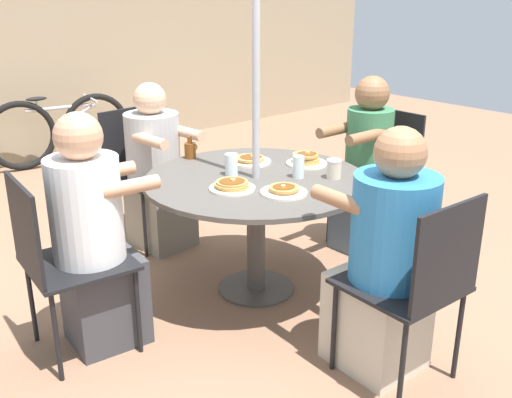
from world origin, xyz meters
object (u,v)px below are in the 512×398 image
object	(u,v)px
diner_east	(386,265)
syrup_bottle	(190,150)
patio_chair_east	(418,279)
diner_west	(157,174)
pancake_plate_a	(307,160)
diner_north	(94,243)
patio_chair_west	(141,165)
patio_chair_north	(58,255)
patio_chair_south	(381,168)
patio_table	(256,195)
pancake_plate_c	(284,191)
bicycle	(60,130)
drinking_glass_a	(231,165)
coffee_cup	(334,169)
diner_south	(365,170)
pancake_plate_b	(232,186)
drinking_glass_b	(298,167)
pancake_plate_d	(251,160)

from	to	relation	value
diner_east	syrup_bottle	bearing A→B (deg)	92.93
patio_chair_east	diner_west	size ratio (longest dim) A/B	0.81
pancake_plate_a	syrup_bottle	bearing A→B (deg)	128.04
diner_north	patio_chair_west	size ratio (longest dim) A/B	1.31
patio_chair_north	diner_east	bearing A→B (deg)	51.30
patio_chair_south	patio_chair_west	size ratio (longest dim) A/B	1.00
patio_table	pancake_plate_c	bearing A→B (deg)	-102.41
patio_chair_south	bicycle	bearing A→B (deg)	15.88
patio_chair_north	patio_table	bearing A→B (deg)	90.00
patio_chair_north	drinking_glass_a	xyz separation A→B (m)	(1.06, 0.01, 0.23)
drinking_glass_a	bicycle	distance (m)	3.18
drinking_glass_a	coffee_cup	bearing A→B (deg)	-46.67
pancake_plate_a	bicycle	world-z (taller)	pancake_plate_a
diner_east	bicycle	world-z (taller)	diner_east
patio_chair_north	diner_south	xyz separation A→B (m)	(2.10, -0.13, 0.02)
coffee_cup	pancake_plate_b	bearing A→B (deg)	157.81
diner_north	patio_chair_west	distance (m)	1.36
drinking_glass_a	patio_chair_west	bearing A→B (deg)	90.31
patio_chair_west	pancake_plate_c	distance (m)	1.45
drinking_glass_a	bicycle	size ratio (longest dim) A/B	0.09
pancake_plate_c	drinking_glass_b	size ratio (longest dim) A/B	1.98
diner_south	drinking_glass_a	world-z (taller)	diner_south
diner_south	bicycle	size ratio (longest dim) A/B	0.83
diner_east	patio_chair_south	xyz separation A→B (m)	(1.19, 0.95, -0.00)
pancake_plate_b	drinking_glass_b	xyz separation A→B (m)	(0.41, -0.09, 0.04)
diner_north	patio_chair_west	bearing A→B (deg)	145.87
pancake_plate_b	coffee_cup	distance (m)	0.60
patio_chair_south	pancake_plate_d	distance (m)	1.02
diner_south	diner_east	bearing A→B (deg)	133.73
diner_east	pancake_plate_b	world-z (taller)	diner_east
pancake_plate_b	drinking_glass_b	distance (m)	0.42
drinking_glass_b	pancake_plate_d	bearing A→B (deg)	91.66
pancake_plate_d	drinking_glass_b	size ratio (longest dim) A/B	1.98
patio_chair_east	pancake_plate_c	size ratio (longest dim) A/B	3.72
patio_table	patio_chair_west	bearing A→B (deg)	94.03
coffee_cup	syrup_bottle	bearing A→B (deg)	113.38
diner_east	drinking_glass_b	distance (m)	0.87
pancake_plate_b	drinking_glass_a	distance (m)	0.25
patio_chair_west	drinking_glass_a	distance (m)	1.04
patio_chair_west	diner_west	xyz separation A→B (m)	(0.01, -0.18, -0.02)
patio_table	pancake_plate_d	xyz separation A→B (m)	(0.17, 0.25, 0.12)
diner_east	coffee_cup	distance (m)	0.79
diner_north	syrup_bottle	distance (m)	1.04
patio_table	pancake_plate_b	distance (m)	0.27
patio_chair_north	pancake_plate_b	bearing A→B (deg)	84.18
diner_south	patio_chair_east	bearing A→B (deg)	138.48
patio_chair_south	diner_east	bearing A→B (deg)	129.08
patio_table	drinking_glass_b	bearing A→B (deg)	-40.44
diner_south	patio_table	bearing A→B (deg)	90.00
patio_chair_east	diner_south	xyz separation A→B (m)	(1.02, 1.13, 0.02)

